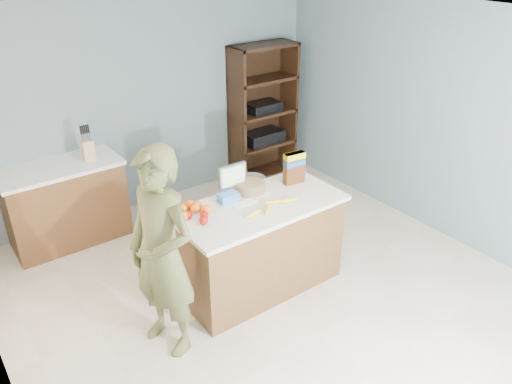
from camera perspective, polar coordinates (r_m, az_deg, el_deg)
floor at (r=4.78m, az=2.54°, el=-12.27°), size 4.50×5.00×0.02m
walls at (r=3.93m, az=3.04°, el=6.51°), size 4.52×5.02×2.51m
counter_peninsula at (r=4.72m, az=0.36°, el=-6.52°), size 1.56×0.76×0.90m
back_cabinet at (r=5.78m, az=-20.91°, el=-1.21°), size 1.24×0.62×0.90m
shelving_unit at (r=6.84m, az=0.56°, el=8.90°), size 0.90×0.40×1.80m
person at (r=3.90m, az=-10.69°, el=-7.03°), size 0.59×0.74×1.76m
knife_block at (r=5.58m, az=-18.65°, el=4.63°), size 0.12×0.10×0.31m
envelopes at (r=4.54m, az=-0.51°, el=-0.82°), size 0.42×0.22×0.00m
bananas at (r=4.39m, az=1.75°, el=-1.65°), size 0.58×0.21×0.04m
apples at (r=4.22m, az=-6.59°, el=-2.85°), size 0.18×0.23×0.07m
oranges at (r=4.34m, az=-7.27°, el=-1.90°), size 0.29×0.24×0.08m
blue_carton at (r=4.49m, az=-3.17°, el=-0.64°), size 0.19×0.13×0.08m
salad_bowl at (r=4.65m, az=-0.60°, el=0.70°), size 0.30×0.30×0.13m
tv at (r=4.60m, az=-2.70°, el=1.73°), size 0.28×0.12×0.28m
cereal_box at (r=4.77m, az=4.40°, el=3.02°), size 0.22×0.10×0.31m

